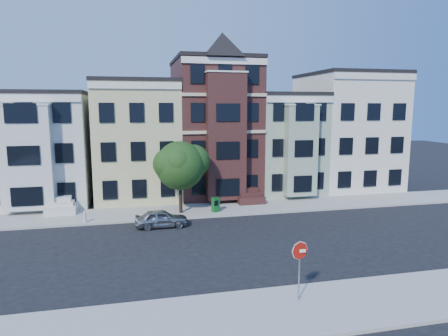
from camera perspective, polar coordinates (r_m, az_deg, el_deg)
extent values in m
plane|color=black|center=(24.36, 5.52, -10.61)|extent=(120.00, 120.00, 0.00)
cube|color=#9E9B93|center=(31.70, 0.95, -5.81)|extent=(60.00, 4.00, 0.15)
cube|color=#9E9B93|center=(17.55, 14.22, -18.65)|extent=(60.00, 4.00, 0.15)
cube|color=silver|center=(37.25, -24.69, 2.50)|extent=(8.00, 9.00, 9.00)
cube|color=#CBC48A|center=(36.41, -12.31, 3.77)|extent=(7.00, 9.00, 10.00)
cube|color=#3C1D1A|center=(37.07, -1.43, 5.60)|extent=(7.00, 9.00, 12.00)
cube|color=#94A58B|center=(38.99, 8.00, 3.47)|extent=(6.00, 9.00, 9.00)
cube|color=white|center=(41.91, 17.05, 4.91)|extent=(8.00, 9.00, 11.00)
imported|color=gray|center=(27.42, -8.92, -7.13)|extent=(3.53, 1.45, 1.20)
cube|color=#115B1E|center=(30.38, -1.21, -5.24)|extent=(0.63, 0.59, 1.11)
cylinder|color=beige|center=(29.30, -19.26, -6.80)|extent=(0.27, 0.27, 0.58)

